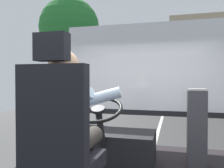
{
  "coord_description": "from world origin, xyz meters",
  "views": [
    {
      "loc": [
        0.51,
        -2.03,
        1.87
      ],
      "look_at": [
        -0.38,
        1.27,
        1.8
      ],
      "focal_mm": 36.42,
      "sensor_mm": 36.0,
      "label": 1
    }
  ],
  "objects_px": {
    "parked_car_black": "(221,92)",
    "driver_seat": "(60,146)",
    "fare_box": "(197,128)",
    "bus_driver": "(67,116)",
    "steering_console": "(109,146)"
  },
  "relations": [
    {
      "from": "driver_seat",
      "to": "fare_box",
      "type": "xyz_separation_m",
      "value": [
        1.03,
        1.45,
        -0.11
      ]
    },
    {
      "from": "bus_driver",
      "to": "parked_car_black",
      "type": "bearing_deg",
      "value": 76.65
    },
    {
      "from": "bus_driver",
      "to": "parked_car_black",
      "type": "relative_size",
      "value": 0.2
    },
    {
      "from": "bus_driver",
      "to": "driver_seat",
      "type": "bearing_deg",
      "value": -90.0
    },
    {
      "from": "fare_box",
      "to": "parked_car_black",
      "type": "bearing_deg",
      "value": 78.59
    },
    {
      "from": "parked_car_black",
      "to": "driver_seat",
      "type": "bearing_deg",
      "value": -103.28
    },
    {
      "from": "parked_car_black",
      "to": "bus_driver",
      "type": "bearing_deg",
      "value": -103.35
    },
    {
      "from": "bus_driver",
      "to": "steering_console",
      "type": "bearing_deg",
      "value": 90.0
    },
    {
      "from": "driver_seat",
      "to": "bus_driver",
      "type": "height_order",
      "value": "driver_seat"
    },
    {
      "from": "driver_seat",
      "to": "parked_car_black",
      "type": "relative_size",
      "value": 0.35
    },
    {
      "from": "steering_console",
      "to": "parked_car_black",
      "type": "height_order",
      "value": "steering_console"
    },
    {
      "from": "fare_box",
      "to": "bus_driver",
      "type": "bearing_deg",
      "value": -127.75
    },
    {
      "from": "parked_car_black",
      "to": "steering_console",
      "type": "bearing_deg",
      "value": -104.07
    },
    {
      "from": "steering_console",
      "to": "parked_car_black",
      "type": "xyz_separation_m",
      "value": [
        5.09,
        20.3,
        -0.33
      ]
    },
    {
      "from": "bus_driver",
      "to": "fare_box",
      "type": "height_order",
      "value": "bus_driver"
    }
  ]
}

